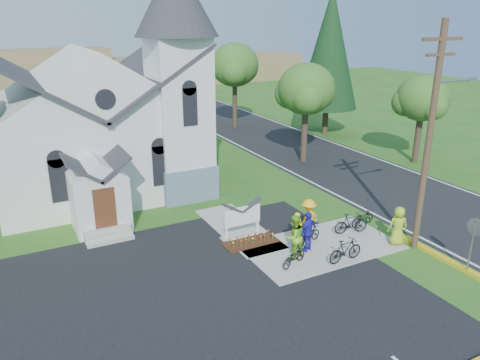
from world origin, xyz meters
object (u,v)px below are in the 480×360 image
utility_pole (431,132)px  bike_1 (345,250)px  bike_2 (308,235)px  stop_sign (474,234)px  cyclist_1 (294,237)px  bike_0 (294,257)px  cyclist_2 (308,231)px  cyclist_0 (296,228)px  bike_3 (351,223)px  church_sign (242,216)px  cyclist_3 (308,219)px  bike_4 (362,218)px  cyclist_4 (398,226)px

utility_pole → bike_1: bearing=174.4°
utility_pole → bike_2: 6.97m
stop_sign → cyclist_1: size_ratio=1.26×
bike_0 → cyclist_2: bearing=-78.7°
bike_0 → bike_2: 2.23m
stop_sign → bike_0: stop_sign is taller
cyclist_2 → bike_2: 0.93m
cyclist_0 → utility_pole: bearing=160.5°
bike_2 → bike_3: bike_3 is taller
church_sign → cyclist_3: cyclist_3 is taller
stop_sign → bike_3: (-1.85, 5.14, -1.22)m
utility_pole → bike_2: utility_pole is taller
bike_1 → cyclist_3: size_ratio=0.89×
bike_0 → bike_4: bearing=-92.9°
stop_sign → bike_4: (-0.73, 5.57, -1.32)m
church_sign → bike_1: 5.14m
stop_sign → bike_2: (-4.28, 5.23, -1.32)m
cyclist_1 → bike_2: bearing=-158.3°
cyclist_0 → bike_0: cyclist_0 is taller
bike_0 → cyclist_4: 5.35m
bike_3 → cyclist_0: bearing=97.8°
stop_sign → cyclist_0: bearing=131.5°
bike_0 → cyclist_4: size_ratio=0.82×
bike_1 → bike_3: size_ratio=1.02×
church_sign → cyclist_1: (0.97, -2.98, 0.01)m
cyclist_4 → church_sign: bearing=-13.3°
bike_3 → cyclist_4: bearing=-135.7°
cyclist_2 → utility_pole: bearing=136.0°
cyclist_0 → cyclist_3: bearing=-154.4°
church_sign → cyclist_2: 3.34m
bike_1 → bike_4: size_ratio=1.12×
cyclist_2 → cyclist_3: bearing=-147.1°
utility_pole → cyclist_2: (-4.68, 1.94, -4.41)m
stop_sign → cyclist_0: (-4.83, 5.46, -0.95)m
cyclist_0 → cyclist_3: (0.82, 0.22, 0.20)m
utility_pole → cyclist_3: (-3.94, 2.98, -4.37)m
cyclist_3 → cyclist_4: (3.27, -2.44, -0.06)m
cyclist_0 → bike_1: bearing=122.1°
bike_1 → bike_2: size_ratio=1.12×
bike_3 → cyclist_4: cyclist_4 is taller
bike_2 → bike_4: (3.55, 0.34, 0.00)m
stop_sign → bike_0: (-6.02, 3.83, -1.33)m
cyclist_0 → cyclist_3: size_ratio=0.79×
utility_pole → cyclist_1: size_ratio=5.07×
cyclist_2 → cyclist_4: bearing=139.2°
cyclist_0 → cyclist_1: size_ratio=0.79×
bike_4 → cyclist_2: bearing=94.9°
cyclist_4 → bike_4: bearing=-68.0°
cyclist_3 → bike_4: bearing=162.8°
bike_1 → bike_4: 4.03m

